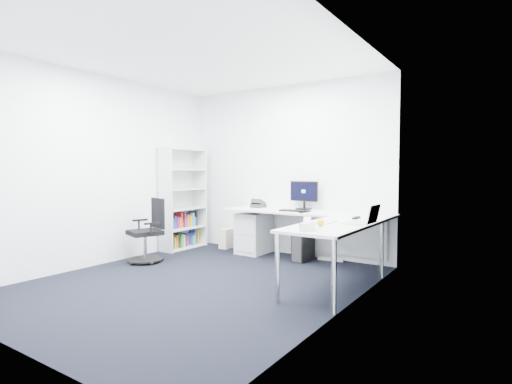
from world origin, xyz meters
The scene contains 22 objects.
ground centered at (0.00, 0.00, 0.00)m, with size 4.20×4.20×0.00m, color black.
ceiling centered at (0.00, 0.00, 2.70)m, with size 4.20×4.20×0.00m, color white.
wall_back centered at (0.00, 2.10, 1.35)m, with size 3.60×0.02×2.70m, color white.
wall_front centered at (0.00, -2.10, 1.35)m, with size 3.60×0.02×2.70m, color white.
wall_left centered at (-1.80, 0.00, 1.35)m, with size 0.02×4.20×2.70m, color white.
wall_right centered at (1.80, 0.00, 1.35)m, with size 0.02×4.20×2.70m, color white.
l_desk centered at (0.55, 1.40, 0.37)m, with size 2.56×1.43×0.75m, color silver, non-canonical shape.
drawer_pedestal centered at (-0.40, 1.81, 0.33)m, with size 0.42×0.53×0.65m, color silver.
bookshelf centered at (-1.62, 1.45, 0.86)m, with size 0.33×0.86×1.72m, color silver, non-canonical shape.
task_chair centered at (-1.36, 0.38, 0.47)m, with size 0.52×0.52×0.93m, color black, non-canonical shape.
black_pc_tower centered at (0.52, 1.77, 0.21)m, with size 0.19×0.42×0.41m, color black.
beige_pc_tower centered at (-1.03, 1.94, 0.17)m, with size 0.16×0.35×0.33m, color beige.
power_strip centered at (0.87, 1.99, 0.02)m, with size 0.38×0.07×0.04m, color silver.
monitor centered at (0.42, 1.98, 0.97)m, with size 0.47×0.15×0.45m, color black, non-canonical shape.
black_keyboard centered at (0.45, 1.63, 0.76)m, with size 0.45×0.16×0.02m, color black.
mouse centered at (0.62, 1.52, 0.76)m, with size 0.06×0.11×0.03m, color black.
desk_phone centered at (-0.33, 1.83, 0.81)m, with size 0.19×0.19×0.14m, color #292A2C, non-canonical shape.
laptop centered at (1.66, 0.83, 0.86)m, with size 0.33×0.32×0.23m, color #BABCC1, non-canonical shape.
white_keyboard centered at (1.35, 0.69, 0.75)m, with size 0.11×0.39×0.01m, color silver.
headphones centered at (1.50, 1.28, 0.77)m, with size 0.11×0.17×0.04m, color black, non-canonical shape.
orange_fruit centered at (1.42, 0.40, 0.79)m, with size 0.08×0.08×0.08m, color orange.
tissue_box centered at (1.41, 0.10, 0.78)m, with size 0.11×0.21×0.07m, color silver.
Camera 1 is at (3.21, -3.54, 1.36)m, focal length 28.00 mm.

